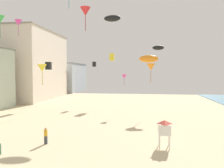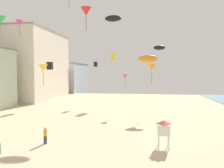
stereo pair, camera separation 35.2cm
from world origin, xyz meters
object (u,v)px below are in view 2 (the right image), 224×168
(kite_green_delta, at_px, (1,20))
(kite_black_box_2, at_px, (50,66))
(kite_black_parafoil, at_px, (159,48))
(kite_black_parafoil_2, at_px, (113,18))
(lifeguard_stand, at_px, (164,128))
(kite_black_box, at_px, (96,64))
(kite_magenta_delta_2, at_px, (19,23))
(kite_yellow_box, at_px, (113,57))
(kite_flyer, at_px, (45,134))
(kite_red_delta, at_px, (86,12))
(kite_orange_delta, at_px, (152,67))
(kite_magenta_delta, at_px, (125,76))
(kite_orange_parafoil, at_px, (148,59))
(kite_yellow_delta, at_px, (43,68))

(kite_green_delta, bearing_deg, kite_black_box_2, 88.48)
(kite_black_parafoil, height_order, kite_black_parafoil_2, kite_black_parafoil_2)
(lifeguard_stand, height_order, kite_black_parafoil_2, kite_black_parafoil_2)
(kite_black_box, xyz_separation_m, kite_magenta_delta_2, (-5.99, -20.15, 4.85))
(kite_yellow_box, height_order, kite_black_parafoil, kite_black_parafoil)
(kite_magenta_delta_2, xyz_separation_m, kite_black_box_2, (-2.58, 15.33, -5.30))
(kite_flyer, height_order, lifeguard_stand, lifeguard_stand)
(kite_yellow_box, height_order, kite_red_delta, kite_red_delta)
(kite_black_parafoil, bearing_deg, kite_black_box, 153.80)
(kite_green_delta, xyz_separation_m, kite_orange_delta, (20.90, 9.24, -6.34))
(kite_magenta_delta, xyz_separation_m, kite_orange_parafoil, (3.60, -17.34, 2.01))
(kite_orange_delta, distance_m, kite_yellow_box, 13.48)
(kite_black_box, relative_size, kite_magenta_delta_2, 0.52)
(kite_flyer, relative_size, kite_orange_delta, 0.51)
(kite_flyer, bearing_deg, kite_yellow_delta, 41.55)
(kite_magenta_delta_2, xyz_separation_m, kite_black_parafoil_2, (11.51, 8.71, 2.28))
(kite_orange_parafoil, bearing_deg, kite_green_delta, 159.38)
(kite_magenta_delta, relative_size, kite_yellow_delta, 0.57)
(kite_magenta_delta, relative_size, kite_black_box_2, 1.31)
(kite_yellow_box, bearing_deg, kite_magenta_delta_2, -116.13)
(kite_magenta_delta_2, bearing_deg, kite_flyer, -47.34)
(kite_yellow_box, height_order, kite_black_parafoil_2, kite_black_parafoil_2)
(kite_magenta_delta_2, distance_m, kite_black_box_2, 16.43)
(lifeguard_stand, height_order, kite_black_box_2, kite_black_box_2)
(kite_flyer, relative_size, kite_yellow_delta, 0.45)
(kite_red_delta, bearing_deg, kite_flyer, -94.65)
(kite_orange_delta, relative_size, kite_black_box_2, 2.04)
(kite_flyer, xyz_separation_m, kite_yellow_delta, (-7.78, 16.06, 6.80))
(kite_black_box, height_order, kite_green_delta, kite_green_delta)
(kite_magenta_delta, xyz_separation_m, kite_green_delta, (-16.38, -9.82, 7.94))
(kite_orange_parafoil, bearing_deg, kite_red_delta, 127.90)
(kite_black_box, distance_m, kite_yellow_delta, 13.59)
(kite_black_box, relative_size, kite_yellow_delta, 0.30)
(kite_yellow_box, bearing_deg, kite_magenta_delta, -70.83)
(kite_magenta_delta, distance_m, kite_black_box_2, 16.89)
(kite_magenta_delta_2, height_order, kite_orange_parafoil, kite_magenta_delta_2)
(kite_green_delta, height_order, kite_black_parafoil_2, kite_black_parafoil_2)
(kite_orange_parafoil, bearing_deg, kite_black_box_2, 131.13)
(kite_black_parafoil_2, xyz_separation_m, kite_black_box_2, (-14.10, 6.62, -7.59))
(kite_magenta_delta, bearing_deg, kite_black_box_2, 162.37)
(kite_orange_delta, distance_m, kite_magenta_delta_2, 21.16)
(kite_green_delta, distance_m, kite_orange_delta, 23.72)
(kite_red_delta, bearing_deg, kite_black_parafoil, 39.06)
(kite_green_delta, relative_size, kite_yellow_delta, 0.83)
(kite_green_delta, bearing_deg, kite_orange_parafoil, -20.62)
(lifeguard_stand, xyz_separation_m, kite_orange_delta, (-0.58, 16.70, 6.04))
(kite_yellow_box, xyz_separation_m, kite_orange_parafoil, (7.07, -27.32, -2.02))
(lifeguard_stand, bearing_deg, kite_magenta_delta, 121.53)
(kite_green_delta, relative_size, kite_black_parafoil, 1.42)
(lifeguard_stand, bearing_deg, kite_yellow_box, 122.53)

